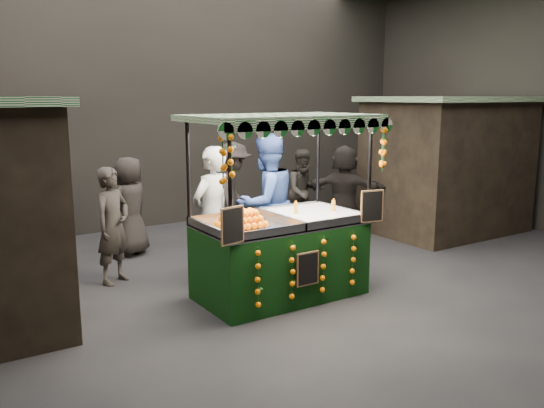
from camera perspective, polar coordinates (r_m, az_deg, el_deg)
ground at (r=7.75m, az=3.78°, el=-8.89°), size 12.00×12.00×0.00m
market_hall at (r=7.34m, az=4.12°, el=16.84°), size 12.10×10.10×5.05m
neighbour_stall_right at (r=11.51m, az=17.12°, el=3.83°), size 3.00×2.20×2.60m
juice_stall at (r=7.40m, az=1.02°, el=-3.83°), size 2.45×1.44×2.38m
vendor_grey at (r=7.99m, az=-6.05°, el=-1.11°), size 0.83×0.70×1.93m
vendor_blue at (r=8.40m, az=-0.57°, el=0.02°), size 1.10×0.91×2.07m
shopper_0 at (r=8.25m, az=-15.68°, el=-2.10°), size 0.72×0.65×1.65m
shopper_1 at (r=10.86m, az=3.26°, el=1.25°), size 0.90×0.76×1.62m
shopper_2 at (r=10.28m, az=-25.28°, el=0.52°), size 1.13×1.12×1.92m
shopper_3 at (r=10.13m, az=-3.92°, el=1.10°), size 1.22×1.35×1.81m
shopper_4 at (r=9.65m, az=-14.06°, el=-0.22°), size 0.95×0.87×1.63m
shopper_5 at (r=10.69m, az=7.27°, el=1.30°), size 1.43×1.54×1.72m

